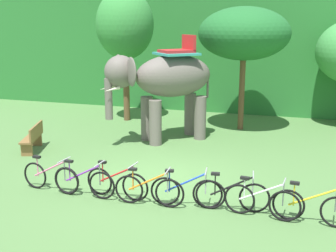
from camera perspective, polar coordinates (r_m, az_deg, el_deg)
The scene contains 14 objects.
ground_plane at distance 11.86m, azimuth -1.11°, elevation -7.25°, with size 80.00×80.00×0.00m, color #4C753D.
foliage_hedge at distance 23.09m, azimuth 8.56°, elevation 9.94°, with size 36.00×6.00×5.49m, color #28702D.
tree_center at distance 18.51m, azimuth -5.77°, elevation 13.21°, with size 2.43×2.43×5.56m.
tree_far_right at distance 17.08m, azimuth 10.11°, elevation 11.99°, with size 3.54×3.54×4.81m.
elephant at distance 15.28m, azimuth -0.38°, elevation 6.09°, with size 3.75×3.59×3.78m.
bike_pink at distance 11.41m, azimuth -15.39°, elevation -6.57°, with size 1.70×0.52×0.92m.
bike_purple at distance 10.91m, azimuth -11.15°, elevation -7.29°, with size 1.71×0.52×0.92m.
bike_red at distance 10.70m, azimuth -6.82°, elevation -7.54°, with size 1.71×0.52×0.92m.
bike_orange at distance 10.21m, azimuth -2.56°, elevation -8.53°, with size 1.71×0.52×0.92m.
bike_blue at distance 10.14m, azimuth 2.42°, elevation -8.70°, with size 1.70×0.52×0.92m.
bike_black at distance 10.04m, azimuth 8.54°, elevation -9.08°, with size 1.71×0.52×0.92m.
bike_white at distance 9.83m, azimuth 12.36°, elevation -9.77°, with size 1.71×0.52×0.92m.
bike_yellow at distance 9.83m, azimuth 18.67°, elevation -10.20°, with size 1.71×0.52×0.92m.
wooden_bench at distance 15.05m, azimuth -17.52°, elevation -1.39°, with size 0.87×1.55×0.89m.
Camera 1 is at (3.48, -10.50, 4.28)m, focal length 45.75 mm.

